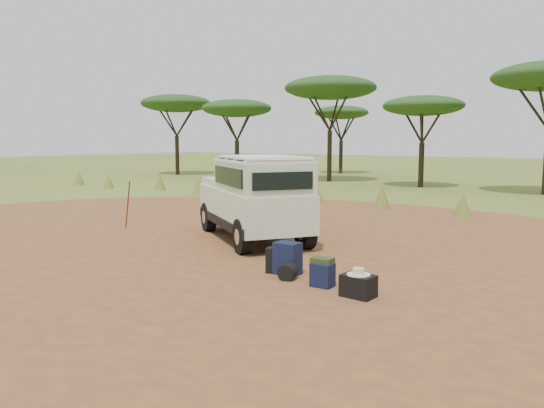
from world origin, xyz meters
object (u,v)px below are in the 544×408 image
Objects in this scene: backpack_navy at (288,259)px; backpack_olive at (322,272)px; backpack_black at (276,260)px; hard_case at (358,286)px; safari_vehicle at (254,200)px; walking_staff at (128,205)px; duffel_navy at (322,275)px.

backpack_navy is 0.97m from backpack_olive.
backpack_black is 0.93× the size of hard_case.
safari_vehicle is 3.41m from backpack_black.
backpack_black is at bearing -177.65° from backpack_navy.
walking_staff is at bearing 163.34° from backpack_olive.
duffel_navy is (0.95, -0.35, -0.10)m from backpack_navy.
walking_staff is 2.40× the size of backpack_navy.
backpack_navy reaches higher than backpack_black.
walking_staff is 7.62m from duffel_navy.
backpack_navy is at bearing 159.67° from backpack_olive.
duffel_navy is at bearing 171.37° from hard_case.
backpack_navy is at bearing -8.36° from safari_vehicle.
walking_staff is 2.85× the size of hard_case.
safari_vehicle reaches higher than backpack_black.
hard_case is (8.14, -2.06, -0.51)m from walking_staff.
walking_staff is at bearing 144.36° from backpack_black.
safari_vehicle reaches higher than duffel_navy.
duffel_navy is at bearing -3.38° from safari_vehicle.
walking_staff is 6.61m from backpack_navy.
backpack_olive is at bearing -3.10° from safari_vehicle.
backpack_navy is (6.42, -1.53, -0.39)m from walking_staff.
walking_staff reaches higher than backpack_black.
backpack_black is 1.17× the size of duffel_navy.
safari_vehicle is 5.24m from hard_case.
backpack_black is at bearing -81.46° from walking_staff.
backpack_black is (2.33, -2.36, -0.79)m from safari_vehicle.
backpack_olive is at bearing -18.61° from backpack_navy.
safari_vehicle is 9.12× the size of backpack_olive.
backpack_olive is (0.92, -0.29, -0.06)m from backpack_navy.
safari_vehicle is at bearing 141.00° from duffel_navy.
backpack_navy is at bearing -80.81° from walking_staff.
duffel_navy is (3.54, -2.69, -0.82)m from safari_vehicle.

